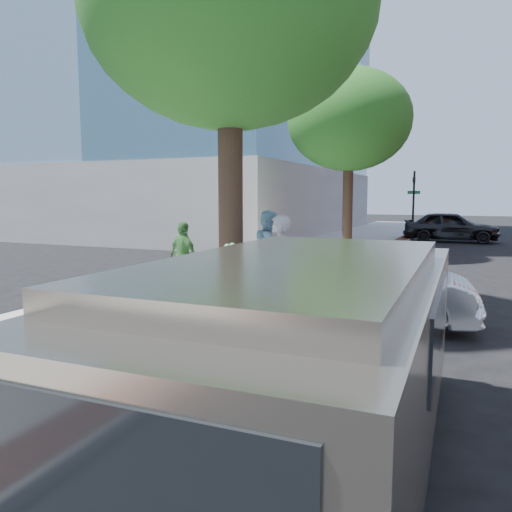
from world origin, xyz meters
The scene contains 16 objects.
ground centered at (0.00, 0.00, 0.00)m, with size 120.00×120.00×0.00m, color black.
sidewalk centered at (-1.50, 8.00, 0.07)m, with size 5.00×60.00×0.15m, color #9E9991.
brick_strip centered at (0.70, 8.00, 0.15)m, with size 0.60×60.00×0.01m, color brown.
curb centered at (1.05, 8.00, 0.07)m, with size 0.10×60.00×0.15m, color gray.
office_tower centered at (-13.00, 22.00, 12.00)m, with size 18.00×22.00×24.00m, color slate.
office_base centered at (-13.00, 22.00, 2.00)m, with size 18.20×22.20×4.00m, color gray.
signal_near centered at (0.90, 22.00, 2.25)m, with size 0.70×0.15×3.80m.
tree_near centered at (-0.60, 1.90, 6.17)m, with size 6.00×6.00×8.51m.
tree_far centered at (-0.50, 12.00, 5.30)m, with size 4.80×4.80×7.14m.
parking_meter centered at (0.56, -0.45, 1.21)m, with size 0.12×0.32×1.47m.
person_gray centered at (0.90, 0.83, 1.09)m, with size 0.69×0.45×1.89m, color #A7A6AB.
person_officer centered at (-0.34, 3.44, 1.10)m, with size 0.92×0.72×1.89m, color #89BAD4.
person_green centered at (-2.17, 2.52, 0.96)m, with size 0.95×0.40×1.63m, color #3F7F39.
sedan_silver centered at (2.04, 1.53, 0.75)m, with size 1.58×4.54×1.49m, color silver.
bg_car centered at (3.01, 20.47, 0.81)m, with size 1.91×4.74×1.62m, color black.
van centered at (2.92, -3.50, 1.05)m, with size 2.07×5.23×1.91m.
Camera 1 is at (4.15, -7.57, 2.37)m, focal length 35.00 mm.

